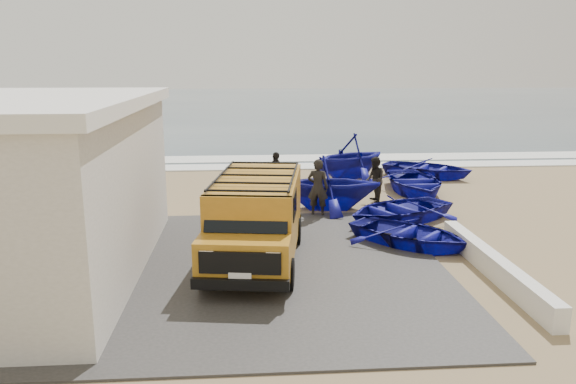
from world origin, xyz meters
name	(u,v)px	position (x,y,z in m)	size (l,w,h in m)	color
ground	(279,243)	(0.00, 0.00, 0.00)	(160.00, 160.00, 0.00)	#917A54
slab	(204,269)	(-2.00, -2.00, 0.03)	(12.00, 10.00, 0.05)	#3E3B38
ocean	(253,104)	(0.00, 56.00, 0.00)	(180.00, 88.00, 0.01)	#385166
surf_line	(265,167)	(0.00, 12.00, 0.03)	(180.00, 1.60, 0.06)	white
surf_wash	(264,159)	(0.00, 14.50, 0.02)	(180.00, 2.20, 0.04)	white
parapet	(494,266)	(5.00, -3.00, 0.28)	(0.35, 6.00, 0.55)	silver
van	(256,216)	(-0.68, -1.49, 1.22)	(2.79, 5.54, 2.27)	#B97B1B
boat_near_left	(410,233)	(3.65, -0.54, 0.36)	(2.52, 3.52, 0.73)	#131496
boat_near_right	(398,210)	(3.98, 1.95, 0.40)	(2.76, 3.86, 0.80)	#131496
boat_mid_left	(329,183)	(1.95, 3.73, 0.95)	(3.11, 3.60, 1.90)	#131496
boat_mid_right	(414,182)	(5.72, 6.04, 0.44)	(3.02, 4.23, 0.88)	#131496
boat_far_left	(350,156)	(3.69, 9.10, 1.00)	(3.27, 3.79, 2.00)	#131496
boat_far_right	(427,168)	(7.21, 8.99, 0.41)	(2.84, 3.98, 0.82)	#131496
fisherman_front	(318,188)	(1.46, 2.84, 0.97)	(0.71, 0.47, 1.94)	black
fisherman_middle	(375,180)	(3.80, 4.60, 0.84)	(0.82, 0.64, 1.69)	black
fisherman_back	(276,174)	(0.21, 6.03, 0.85)	(0.99, 0.41, 1.69)	black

